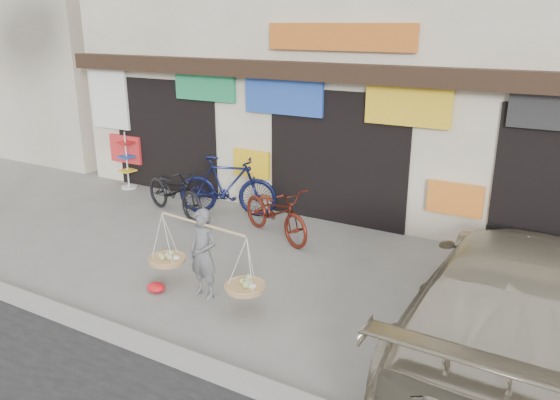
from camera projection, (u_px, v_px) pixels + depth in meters
The scene contains 11 objects.
ground at pixel (242, 288), 8.52m from camera, with size 70.00×70.00×0.00m, color gray.
kerb at pixel (153, 348), 6.86m from camera, with size 70.00×0.25×0.12m, color gray.
shophouse_block at pixel (391, 45), 12.74m from camera, with size 14.00×6.32×7.00m.
neighbor_west at pixel (38, 50), 19.76m from camera, with size 12.00×7.00×6.00m, color #BEB29D.
street_vendor at pixel (203, 258), 8.11m from camera, with size 2.14×0.73×1.38m.
bike_0 at pixel (175, 191), 11.65m from camera, with size 0.71×2.03×1.06m, color black.
bike_1 at pixel (227, 186), 11.60m from camera, with size 0.61×2.15×1.29m, color #0E1336.
bike_2 at pixel (276, 212), 10.41m from camera, with size 0.69×1.98×1.04m, color #4E170D.
suv at pixel (517, 300), 6.53m from camera, with size 2.31×5.50×1.59m.
display_rack at pixel (127, 166), 13.54m from camera, with size 0.39×0.39×1.42m.
red_bag at pixel (156, 287), 8.41m from camera, with size 0.31×0.25×0.14m, color red.
Camera 1 is at (4.35, -6.35, 3.96)m, focal length 35.00 mm.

